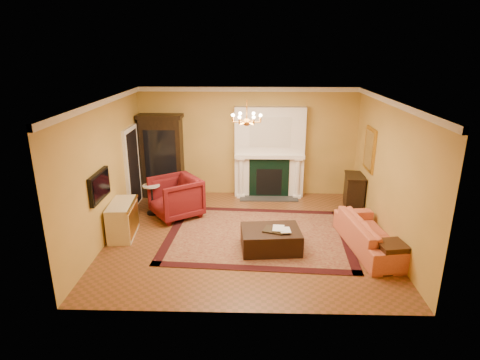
{
  "coord_description": "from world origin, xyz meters",
  "views": [
    {
      "loc": [
        0.09,
        -8.12,
        4.01
      ],
      "look_at": [
        -0.14,
        0.3,
        1.2
      ],
      "focal_mm": 30.0,
      "sensor_mm": 36.0,
      "label": 1
    }
  ],
  "objects_px": {
    "china_cabinet": "(163,158)",
    "console_table": "(354,192)",
    "coral_sofa": "(371,230)",
    "end_table": "(390,257)",
    "pedestal_table": "(152,197)",
    "leather_ottoman": "(271,239)",
    "commode": "(123,219)",
    "wingback_armchair": "(176,195)"
  },
  "relations": [
    {
      "from": "pedestal_table",
      "to": "coral_sofa",
      "type": "bearing_deg",
      "value": -18.98
    },
    {
      "from": "china_cabinet",
      "to": "end_table",
      "type": "bearing_deg",
      "value": -36.73
    },
    {
      "from": "wingback_armchair",
      "to": "leather_ottoman",
      "type": "xyz_separation_m",
      "value": [
        2.26,
        -1.68,
        -0.31
      ]
    },
    {
      "from": "pedestal_table",
      "to": "console_table",
      "type": "xyz_separation_m",
      "value": [
        5.15,
        0.58,
        -0.02
      ]
    },
    {
      "from": "wingback_armchair",
      "to": "end_table",
      "type": "bearing_deg",
      "value": 26.62
    },
    {
      "from": "china_cabinet",
      "to": "wingback_armchair",
      "type": "xyz_separation_m",
      "value": [
        0.6,
        -1.46,
        -0.55
      ]
    },
    {
      "from": "wingback_armchair",
      "to": "coral_sofa",
      "type": "bearing_deg",
      "value": 35.15
    },
    {
      "from": "pedestal_table",
      "to": "leather_ottoman",
      "type": "xyz_separation_m",
      "value": [
        2.89,
        -1.82,
        -0.2
      ]
    },
    {
      "from": "wingback_armchair",
      "to": "console_table",
      "type": "height_order",
      "value": "wingback_armchair"
    },
    {
      "from": "console_table",
      "to": "coral_sofa",
      "type": "bearing_deg",
      "value": -87.73
    },
    {
      "from": "commode",
      "to": "end_table",
      "type": "height_order",
      "value": "commode"
    },
    {
      "from": "pedestal_table",
      "to": "leather_ottoman",
      "type": "bearing_deg",
      "value": -32.26
    },
    {
      "from": "wingback_armchair",
      "to": "commode",
      "type": "relative_size",
      "value": 1.06
    },
    {
      "from": "wingback_armchair",
      "to": "pedestal_table",
      "type": "xyz_separation_m",
      "value": [
        -0.63,
        0.14,
        -0.11
      ]
    },
    {
      "from": "china_cabinet",
      "to": "console_table",
      "type": "distance_m",
      "value": 5.22
    },
    {
      "from": "pedestal_table",
      "to": "end_table",
      "type": "height_order",
      "value": "pedestal_table"
    },
    {
      "from": "pedestal_table",
      "to": "commode",
      "type": "bearing_deg",
      "value": -106.07
    },
    {
      "from": "commode",
      "to": "china_cabinet",
      "type": "bearing_deg",
      "value": 76.67
    },
    {
      "from": "wingback_armchair",
      "to": "console_table",
      "type": "relative_size",
      "value": 1.29
    },
    {
      "from": "pedestal_table",
      "to": "commode",
      "type": "relative_size",
      "value": 0.73
    },
    {
      "from": "wingback_armchair",
      "to": "leather_ottoman",
      "type": "distance_m",
      "value": 2.83
    },
    {
      "from": "commode",
      "to": "coral_sofa",
      "type": "bearing_deg",
      "value": -9.77
    },
    {
      "from": "china_cabinet",
      "to": "console_table",
      "type": "height_order",
      "value": "china_cabinet"
    },
    {
      "from": "coral_sofa",
      "to": "leather_ottoman",
      "type": "distance_m",
      "value": 2.09
    },
    {
      "from": "coral_sofa",
      "to": "end_table",
      "type": "xyz_separation_m",
      "value": [
        0.13,
        -0.85,
        -0.16
      ]
    },
    {
      "from": "leather_ottoman",
      "to": "pedestal_table",
      "type": "bearing_deg",
      "value": 142.29
    },
    {
      "from": "pedestal_table",
      "to": "china_cabinet",
      "type": "bearing_deg",
      "value": 88.8
    },
    {
      "from": "coral_sofa",
      "to": "leather_ottoman",
      "type": "xyz_separation_m",
      "value": [
        -2.08,
        -0.12,
        -0.19
      ]
    },
    {
      "from": "end_table",
      "to": "console_table",
      "type": "relative_size",
      "value": 0.63
    },
    {
      "from": "commode",
      "to": "console_table",
      "type": "distance_m",
      "value": 5.8
    },
    {
      "from": "end_table",
      "to": "leather_ottoman",
      "type": "height_order",
      "value": "end_table"
    },
    {
      "from": "console_table",
      "to": "leather_ottoman",
      "type": "bearing_deg",
      "value": -126.36
    },
    {
      "from": "china_cabinet",
      "to": "wingback_armchair",
      "type": "bearing_deg",
      "value": -67.03
    },
    {
      "from": "wingback_armchair",
      "to": "commode",
      "type": "xyz_separation_m",
      "value": [
        -0.99,
        -1.1,
        -0.16
      ]
    },
    {
      "from": "coral_sofa",
      "to": "end_table",
      "type": "bearing_deg",
      "value": -178.84
    },
    {
      "from": "commode",
      "to": "leather_ottoman",
      "type": "bearing_deg",
      "value": -14.93
    },
    {
      "from": "china_cabinet",
      "to": "pedestal_table",
      "type": "xyz_separation_m",
      "value": [
        -0.03,
        -1.32,
        -0.66
      ]
    },
    {
      "from": "commode",
      "to": "console_table",
      "type": "height_order",
      "value": "console_table"
    },
    {
      "from": "wingback_armchair",
      "to": "coral_sofa",
      "type": "distance_m",
      "value": 4.61
    },
    {
      "from": "commode",
      "to": "pedestal_table",
      "type": "bearing_deg",
      "value": 69.16
    },
    {
      "from": "commode",
      "to": "leather_ottoman",
      "type": "xyz_separation_m",
      "value": [
        3.25,
        -0.58,
        -0.15
      ]
    },
    {
      "from": "pedestal_table",
      "to": "console_table",
      "type": "distance_m",
      "value": 5.18
    }
  ]
}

